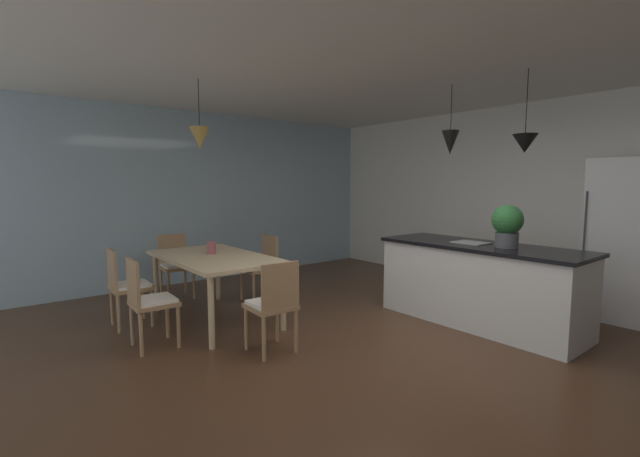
{
  "coord_description": "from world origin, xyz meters",
  "views": [
    {
      "loc": [
        2.49,
        -2.88,
        1.57
      ],
      "look_at": [
        -1.18,
        0.08,
        1.07
      ],
      "focal_mm": 23.87,
      "sensor_mm": 36.0,
      "label": 1
    }
  ],
  "objects_px": {
    "chair_window_end": "(176,264)",
    "potted_plant_on_island": "(507,224)",
    "chair_near_right": "(148,299)",
    "chair_near_left": "(126,284)",
    "refrigerator": "(628,240)",
    "chair_kitchen_end": "(273,303)",
    "vase_on_dining_table": "(212,248)",
    "dining_table": "(214,262)",
    "kitchen_island": "(479,283)",
    "chair_far_left": "(262,265)"
  },
  "relations": [
    {
      "from": "potted_plant_on_island",
      "to": "vase_on_dining_table",
      "type": "height_order",
      "value": "potted_plant_on_island"
    },
    {
      "from": "chair_near_right",
      "to": "chair_near_left",
      "type": "bearing_deg",
      "value": 180.0
    },
    {
      "from": "chair_kitchen_end",
      "to": "refrigerator",
      "type": "bearing_deg",
      "value": 64.88
    },
    {
      "from": "refrigerator",
      "to": "vase_on_dining_table",
      "type": "bearing_deg",
      "value": -130.39
    },
    {
      "from": "potted_plant_on_island",
      "to": "vase_on_dining_table",
      "type": "xyz_separation_m",
      "value": [
        -2.4,
        -2.22,
        -0.32
      ]
    },
    {
      "from": "kitchen_island",
      "to": "vase_on_dining_table",
      "type": "height_order",
      "value": "kitchen_island"
    },
    {
      "from": "chair_kitchen_end",
      "to": "chair_far_left",
      "type": "height_order",
      "value": "same"
    },
    {
      "from": "chair_far_left",
      "to": "refrigerator",
      "type": "bearing_deg",
      "value": 40.02
    },
    {
      "from": "chair_window_end",
      "to": "vase_on_dining_table",
      "type": "xyz_separation_m",
      "value": [
        1.1,
        0.03,
        0.35
      ]
    },
    {
      "from": "chair_near_right",
      "to": "potted_plant_on_island",
      "type": "bearing_deg",
      "value": 58.86
    },
    {
      "from": "chair_near_right",
      "to": "refrigerator",
      "type": "height_order",
      "value": "refrigerator"
    },
    {
      "from": "chair_far_left",
      "to": "refrigerator",
      "type": "distance_m",
      "value": 4.39
    },
    {
      "from": "chair_kitchen_end",
      "to": "potted_plant_on_island",
      "type": "height_order",
      "value": "potted_plant_on_island"
    },
    {
      "from": "dining_table",
      "to": "refrigerator",
      "type": "height_order",
      "value": "refrigerator"
    },
    {
      "from": "chair_near_left",
      "to": "refrigerator",
      "type": "distance_m",
      "value": 5.65
    },
    {
      "from": "chair_near_right",
      "to": "vase_on_dining_table",
      "type": "height_order",
      "value": "vase_on_dining_table"
    },
    {
      "from": "dining_table",
      "to": "chair_far_left",
      "type": "relative_size",
      "value": 1.99
    },
    {
      "from": "chair_far_left",
      "to": "potted_plant_on_island",
      "type": "relative_size",
      "value": 1.93
    },
    {
      "from": "chair_window_end",
      "to": "potted_plant_on_island",
      "type": "bearing_deg",
      "value": 32.69
    },
    {
      "from": "dining_table",
      "to": "vase_on_dining_table",
      "type": "xyz_separation_m",
      "value": [
        -0.14,
        0.03,
        0.14
      ]
    },
    {
      "from": "dining_table",
      "to": "chair_near_left",
      "type": "distance_m",
      "value": 0.97
    },
    {
      "from": "dining_table",
      "to": "chair_near_left",
      "type": "height_order",
      "value": "chair_near_left"
    },
    {
      "from": "chair_near_left",
      "to": "chair_window_end",
      "type": "relative_size",
      "value": 1.0
    },
    {
      "from": "chair_kitchen_end",
      "to": "chair_far_left",
      "type": "bearing_deg",
      "value": 152.07
    },
    {
      "from": "chair_near_left",
      "to": "chair_far_left",
      "type": "distance_m",
      "value": 1.72
    },
    {
      "from": "chair_near_left",
      "to": "chair_far_left",
      "type": "height_order",
      "value": "same"
    },
    {
      "from": "dining_table",
      "to": "kitchen_island",
      "type": "bearing_deg",
      "value": 48.74
    },
    {
      "from": "chair_window_end",
      "to": "potted_plant_on_island",
      "type": "xyz_separation_m",
      "value": [
        3.51,
        2.25,
        0.67
      ]
    },
    {
      "from": "chair_window_end",
      "to": "potted_plant_on_island",
      "type": "relative_size",
      "value": 1.93
    },
    {
      "from": "chair_near_left",
      "to": "chair_far_left",
      "type": "relative_size",
      "value": 1.0
    },
    {
      "from": "chair_kitchen_end",
      "to": "chair_window_end",
      "type": "relative_size",
      "value": 1.0
    },
    {
      "from": "dining_table",
      "to": "chair_kitchen_end",
      "type": "bearing_deg",
      "value": -0.1
    },
    {
      "from": "refrigerator",
      "to": "dining_table",
      "type": "bearing_deg",
      "value": -128.87
    },
    {
      "from": "refrigerator",
      "to": "vase_on_dining_table",
      "type": "xyz_separation_m",
      "value": [
        -3.1,
        -3.64,
        -0.1
      ]
    },
    {
      "from": "refrigerator",
      "to": "potted_plant_on_island",
      "type": "relative_size",
      "value": 4.12
    },
    {
      "from": "chair_far_left",
      "to": "chair_near_right",
      "type": "height_order",
      "value": "same"
    },
    {
      "from": "chair_near_left",
      "to": "vase_on_dining_table",
      "type": "height_order",
      "value": "vase_on_dining_table"
    },
    {
      "from": "chair_near_right",
      "to": "potted_plant_on_island",
      "type": "distance_m",
      "value": 3.7
    },
    {
      "from": "vase_on_dining_table",
      "to": "chair_near_left",
      "type": "bearing_deg",
      "value": -105.99
    },
    {
      "from": "chair_near_left",
      "to": "kitchen_island",
      "type": "bearing_deg",
      "value": 52.74
    },
    {
      "from": "chair_window_end",
      "to": "refrigerator",
      "type": "height_order",
      "value": "refrigerator"
    },
    {
      "from": "dining_table",
      "to": "chair_kitchen_end",
      "type": "height_order",
      "value": "chair_kitchen_end"
    },
    {
      "from": "potted_plant_on_island",
      "to": "chair_kitchen_end",
      "type": "bearing_deg",
      "value": -114.58
    },
    {
      "from": "chair_window_end",
      "to": "chair_kitchen_end",
      "type": "bearing_deg",
      "value": -0.1
    },
    {
      "from": "dining_table",
      "to": "chair_far_left",
      "type": "distance_m",
      "value": 0.97
    },
    {
      "from": "dining_table",
      "to": "refrigerator",
      "type": "xyz_separation_m",
      "value": [
        2.96,
        3.67,
        0.25
      ]
    },
    {
      "from": "potted_plant_on_island",
      "to": "chair_window_end",
      "type": "bearing_deg",
      "value": -147.31
    },
    {
      "from": "chair_near_left",
      "to": "kitchen_island",
      "type": "height_order",
      "value": "kitchen_island"
    },
    {
      "from": "chair_kitchen_end",
      "to": "chair_window_end",
      "type": "height_order",
      "value": "same"
    },
    {
      "from": "chair_window_end",
      "to": "kitchen_island",
      "type": "xyz_separation_m",
      "value": [
        3.21,
        2.25,
        -0.01
      ]
    }
  ]
}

